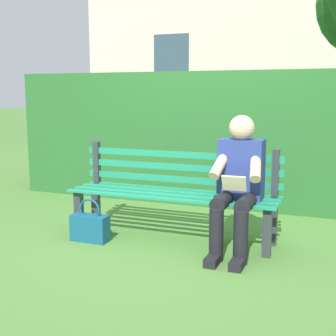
{
  "coord_description": "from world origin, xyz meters",
  "views": [
    {
      "loc": [
        -1.46,
        3.84,
        1.35
      ],
      "look_at": [
        0.0,
        0.1,
        0.69
      ],
      "focal_mm": 48.62,
      "sensor_mm": 36.0,
      "label": 1
    }
  ],
  "objects": [
    {
      "name": "hedge_backdrop",
      "position": [
        -0.05,
        -1.64,
        0.84
      ],
      "size": [
        5.26,
        0.84,
        1.71
      ],
      "color": "#265B28",
      "rests_on": "ground"
    },
    {
      "name": "park_bench",
      "position": [
        0.0,
        -0.07,
        0.45
      ],
      "size": [
        1.97,
        0.48,
        0.86
      ],
      "color": "#2D3338",
      "rests_on": "ground"
    },
    {
      "name": "person_seated",
      "position": [
        -0.64,
        0.1,
        0.62
      ],
      "size": [
        0.44,
        0.73,
        1.17
      ],
      "color": "navy",
      "rests_on": "ground"
    },
    {
      "name": "handbag",
      "position": [
        0.68,
        0.34,
        0.13
      ],
      "size": [
        0.35,
        0.15,
        0.4
      ],
      "color": "navy",
      "rests_on": "ground"
    },
    {
      "name": "ground",
      "position": [
        0.0,
        0.0,
        0.0
      ],
      "size": [
        60.0,
        60.0,
        0.0
      ],
      "primitive_type": "plane",
      "color": "#477533"
    }
  ]
}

